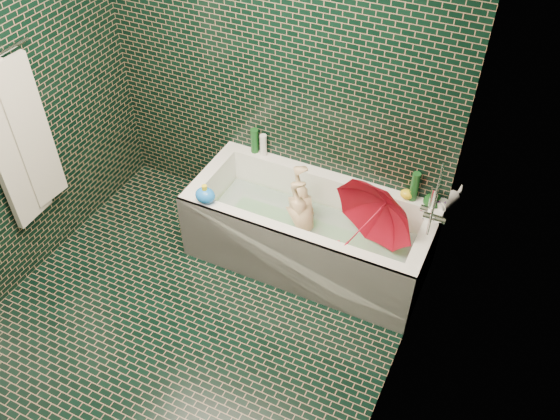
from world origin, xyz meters
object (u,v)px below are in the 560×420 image
at_px(bathtub, 308,238).
at_px(child, 305,225).
at_px(rubber_duck, 408,194).
at_px(bath_toy, 205,195).
at_px(umbrella, 365,225).

bearing_deg(bathtub, child, 156.02).
bearing_deg(child, rubber_duck, 102.52).
bearing_deg(child, bathtub, 51.38).
xyz_separation_m(bathtub, bath_toy, (-0.65, -0.30, 0.40)).
xyz_separation_m(rubber_duck, bath_toy, (-1.23, -0.63, 0.02)).
bearing_deg(bath_toy, umbrella, 16.98).
bearing_deg(umbrella, child, -172.42).
relative_size(bathtub, bath_toy, 11.14).
distance_m(bathtub, child, 0.11).
relative_size(bathtub, child, 1.90).
relative_size(umbrella, rubber_duck, 4.67).
xyz_separation_m(child, umbrella, (0.46, -0.09, 0.27)).
xyz_separation_m(child, rubber_duck, (0.62, 0.32, 0.28)).
height_order(child, bath_toy, bath_toy).
bearing_deg(bath_toy, rubber_duck, 32.48).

